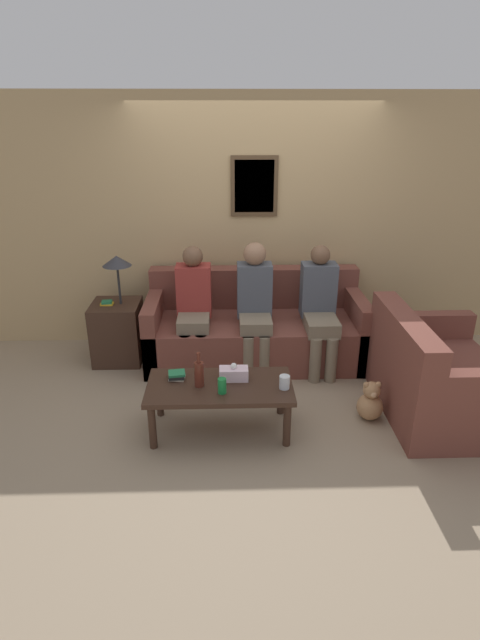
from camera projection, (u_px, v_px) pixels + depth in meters
The scene contains 15 objects.
ground_plane at pixel (258, 382), 4.79m from camera, with size 16.00×16.00×0.00m, color gray.
wall_back at pixel (254, 224), 5.25m from camera, with size 9.00×0.08×2.60m.
couch_main at pixel (255, 330), 5.18m from camera, with size 2.20×0.93×0.88m.
couch_side at pixel (436, 380), 4.20m from camera, with size 0.93×1.27×0.88m.
coffee_table at pixel (220, 391), 3.94m from camera, with size 1.15×0.57×0.42m.
side_table_with_lamp at pixel (118, 328), 5.10m from camera, with size 0.48×0.48×1.12m.
wine_bottle at pixel (199, 373), 3.86m from camera, with size 0.08×0.08×0.29m.
drinking_glass at pixel (284, 382), 3.85m from camera, with size 0.08×0.08×0.11m.
book_stack at pixel (177, 375), 3.99m from camera, with size 0.15×0.13×0.06m.
soda_can at pixel (222, 386), 3.78m from camera, with size 0.07×0.07×0.12m.
tissue_box at pixel (234, 373), 3.98m from camera, with size 0.23×0.12×0.15m.
person_left at pixel (194, 304), 4.89m from camera, with size 0.34×0.57×1.21m.
person_middle at pixel (255, 302), 4.87m from camera, with size 0.34×0.58×1.25m.
person_right at pixel (320, 305), 4.87m from camera, with size 0.34×0.63×1.22m.
teddy_bear at pixel (370, 403), 4.17m from camera, with size 0.22×0.22×0.35m.
Camera 1 is at (-0.30, -4.19, 2.39)m, focal length 28.00 mm.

